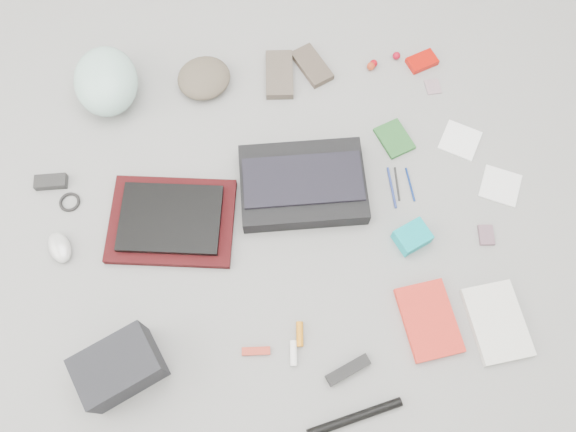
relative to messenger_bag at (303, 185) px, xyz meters
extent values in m
plane|color=gray|center=(-0.07, -0.11, -0.03)|extent=(4.00, 4.00, 0.00)
cube|color=black|center=(0.00, 0.00, 0.00)|extent=(0.44, 0.33, 0.07)
cube|color=black|center=(0.00, 0.00, 0.04)|extent=(0.41, 0.22, 0.01)
cube|color=#370A0C|center=(-0.45, -0.04, -0.02)|extent=(0.46, 0.39, 0.03)
cube|color=black|center=(-0.45, -0.04, 0.00)|extent=(0.37, 0.30, 0.02)
ellipsoid|color=#ADE0D3|center=(-0.61, 0.50, 0.05)|extent=(0.23, 0.28, 0.17)
ellipsoid|color=brown|center=(-0.27, 0.48, 0.00)|extent=(0.25, 0.24, 0.07)
cube|color=brown|center=(0.00, 0.46, -0.02)|extent=(0.13, 0.21, 0.03)
cube|color=brown|center=(0.13, 0.48, -0.02)|extent=(0.14, 0.19, 0.03)
cube|color=black|center=(-0.84, 0.17, -0.02)|extent=(0.11, 0.06, 0.03)
torus|color=black|center=(-0.78, 0.09, -0.03)|extent=(0.08, 0.08, 0.01)
ellipsoid|color=silver|center=(-0.81, -0.07, -0.01)|extent=(0.10, 0.13, 0.04)
cube|color=black|center=(-0.64, -0.49, 0.04)|extent=(0.27, 0.23, 0.15)
cube|color=#AC2F1E|center=(-0.24, -0.51, -0.03)|extent=(0.09, 0.04, 0.01)
cylinder|color=white|center=(-0.13, -0.54, -0.02)|extent=(0.03, 0.08, 0.02)
cylinder|color=orange|center=(-0.10, -0.48, -0.02)|extent=(0.03, 0.08, 0.02)
cube|color=black|center=(0.02, -0.61, -0.02)|extent=(0.14, 0.08, 0.03)
cylinder|color=black|center=(0.01, -0.75, -0.02)|extent=(0.29, 0.07, 0.03)
cube|color=red|center=(0.30, -0.51, -0.02)|extent=(0.17, 0.24, 0.02)
cube|color=silver|center=(0.50, -0.56, -0.02)|extent=(0.16, 0.24, 0.03)
cube|color=#235925|center=(0.35, 0.13, -0.03)|extent=(0.13, 0.15, 0.02)
cylinder|color=navy|center=(0.30, -0.05, -0.03)|extent=(0.02, 0.15, 0.01)
cylinder|color=black|center=(0.32, -0.04, -0.03)|extent=(0.02, 0.13, 0.01)
cylinder|color=navy|center=(0.36, -0.05, -0.03)|extent=(0.01, 0.13, 0.01)
cube|color=#02A4AE|center=(0.32, -0.24, -0.01)|extent=(0.13, 0.11, 0.05)
cube|color=#795866|center=(0.56, -0.28, -0.03)|extent=(0.06, 0.08, 0.01)
cube|color=white|center=(0.58, 0.08, -0.03)|extent=(0.17, 0.17, 0.01)
cube|color=white|center=(0.67, -0.11, -0.03)|extent=(0.17, 0.17, 0.01)
sphere|color=#A93116|center=(0.34, 0.44, -0.02)|extent=(0.03, 0.03, 0.03)
sphere|color=#9C040E|center=(0.36, 0.45, -0.02)|extent=(0.03, 0.03, 0.03)
sphere|color=maroon|center=(0.45, 0.47, -0.02)|extent=(0.04, 0.04, 0.03)
cube|color=#BE1007|center=(0.54, 0.43, -0.02)|extent=(0.12, 0.09, 0.02)
cube|color=#A1808D|center=(0.55, 0.32, -0.03)|extent=(0.05, 0.07, 0.00)
camera|label=1|loc=(-0.19, -0.76, 1.71)|focal=35.00mm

